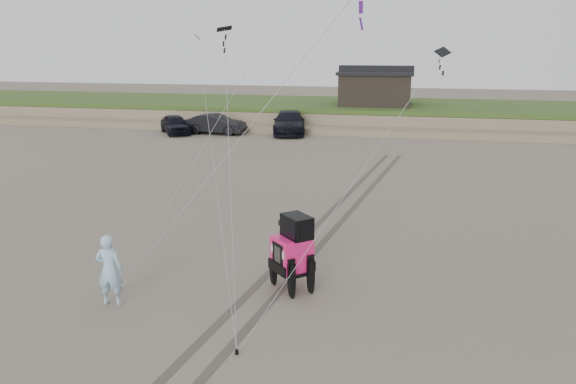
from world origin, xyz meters
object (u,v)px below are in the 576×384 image
truck_b (216,124)px  jeep (292,260)px  truck_a (175,124)px  cabin (376,87)px  man (109,270)px  truck_c (289,123)px

truck_b → jeep: (11.70, -27.07, 0.10)m
truck_a → jeep: 30.46m
cabin → truck_b: cabin is taller
jeep → man: bearing=-109.9°
truck_a → jeep: (14.90, -26.57, 0.14)m
truck_b → man: size_ratio=2.38×
man → jeep: bearing=-165.0°
cabin → truck_c: bearing=-133.1°
truck_b → truck_c: truck_c is taller
cabin → man: bearing=-97.5°
jeep → truck_a: bearing=166.5°
cabin → jeep: (-0.20, -35.20, -2.35)m
truck_b → jeep: 29.49m
truck_a → truck_c: 9.01m
truck_c → man: 30.48m
cabin → jeep: bearing=-90.3°
man → truck_b: bearing=-84.3°
truck_c → jeep: 29.12m
truck_c → jeep: bearing=-89.3°
cabin → man: size_ratio=3.19×
cabin → truck_a: size_ratio=1.46×
truck_a → truck_b: truck_b is taller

